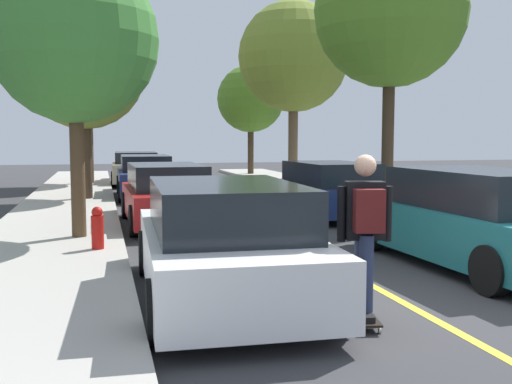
{
  "coord_description": "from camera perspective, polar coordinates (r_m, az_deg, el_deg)",
  "views": [
    {
      "loc": [
        -3.47,
        -5.99,
        1.97
      ],
      "look_at": [
        -0.39,
        5.97,
        0.85
      ],
      "focal_mm": 42.51,
      "sensor_mm": 36.0,
      "label": 1
    }
  ],
  "objects": [
    {
      "name": "ground",
      "position": [
        7.2,
        15.3,
        -10.89
      ],
      "size": [
        80.0,
        80.0,
        0.0
      ],
      "primitive_type": "plane",
      "color": "#353538"
    },
    {
      "name": "sidewalk_left",
      "position": [
        6.35,
        -22.51,
        -12.63
      ],
      "size": [
        2.58,
        56.0,
        0.14
      ],
      "primitive_type": "cube",
      "color": "#ADA89E",
      "rests_on": "ground"
    },
    {
      "name": "center_line",
      "position": [
        10.76,
        4.65,
        -5.37
      ],
      "size": [
        0.12,
        39.2,
        0.01
      ],
      "primitive_type": "cube",
      "color": "gold",
      "rests_on": "ground"
    },
    {
      "name": "parked_car_left_nearest",
      "position": [
        7.36,
        -3.03,
        -4.74
      ],
      "size": [
        2.11,
        4.48,
        1.43
      ],
      "color": "white",
      "rests_on": "ground"
    },
    {
      "name": "parked_car_left_near",
      "position": [
        13.73,
        -8.39,
        -0.28
      ],
      "size": [
        1.91,
        4.27,
        1.36
      ],
      "color": "maroon",
      "rests_on": "ground"
    },
    {
      "name": "parked_car_left_far",
      "position": [
        20.24,
        -10.35,
        1.43
      ],
      "size": [
        1.88,
        4.36,
        1.37
      ],
      "color": "navy",
      "rests_on": "ground"
    },
    {
      "name": "parked_car_left_farthest",
      "position": [
        25.76,
        -11.24,
        2.21
      ],
      "size": [
        2.1,
        4.46,
        1.36
      ],
      "color": "#BCAD89",
      "rests_on": "ground"
    },
    {
      "name": "parked_car_right_nearest",
      "position": [
        9.8,
        19.95,
        -2.44
      ],
      "size": [
        2.13,
        4.64,
        1.49
      ],
      "color": "#196066",
      "rests_on": "ground"
    },
    {
      "name": "parked_car_right_near",
      "position": [
        15.21,
        6.85,
        0.24
      ],
      "size": [
        2.03,
        4.19,
        1.35
      ],
      "color": "navy",
      "rests_on": "ground"
    },
    {
      "name": "street_tree_left_nearest",
      "position": [
        11.68,
        -16.74,
        13.58
      ],
      "size": [
        3.04,
        3.04,
        5.12
      ],
      "color": "#4C3823",
      "rests_on": "sidewalk_left"
    },
    {
      "name": "street_tree_left_near",
      "position": [
        18.93,
        -15.88,
        11.12
      ],
      "size": [
        3.62,
        3.62,
        5.68
      ],
      "color": "#3D2D1E",
      "rests_on": "sidewalk_left"
    },
    {
      "name": "street_tree_left_far",
      "position": [
        25.35,
        -15.58,
        11.68
      ],
      "size": [
        4.4,
        4.4,
        6.99
      ],
      "color": "brown",
      "rests_on": "sidewalk_left"
    },
    {
      "name": "street_tree_right_nearest",
      "position": [
        16.67,
        12.52,
        16.25
      ],
      "size": [
        3.95,
        3.95,
        7.06
      ],
      "color": "#3D2D1E",
      "rests_on": "sidewalk_right"
    },
    {
      "name": "street_tree_right_near",
      "position": [
        24.06,
        3.55,
        12.56
      ],
      "size": [
        4.29,
        4.29,
        7.09
      ],
      "color": "brown",
      "rests_on": "sidewalk_right"
    },
    {
      "name": "street_tree_right_far",
      "position": [
        30.56,
        -0.51,
        8.75
      ],
      "size": [
        3.35,
        3.35,
        5.42
      ],
      "color": "#3D2D1E",
      "rests_on": "sidewalk_right"
    },
    {
      "name": "fire_hydrant",
      "position": [
        10.28,
        -14.69,
        -3.3
      ],
      "size": [
        0.2,
        0.2,
        0.7
      ],
      "color": "#B2140F",
      "rests_on": "sidewalk_left"
    },
    {
      "name": "skateboard",
      "position": [
        6.66,
        10.02,
        -11.33
      ],
      "size": [
        0.39,
        0.87,
        0.1
      ],
      "color": "black",
      "rests_on": "ground"
    },
    {
      "name": "skateboarder",
      "position": [
        6.42,
        10.23,
        -3.08
      ],
      "size": [
        0.59,
        0.71,
        1.69
      ],
      "color": "black",
      "rests_on": "skateboard"
    }
  ]
}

